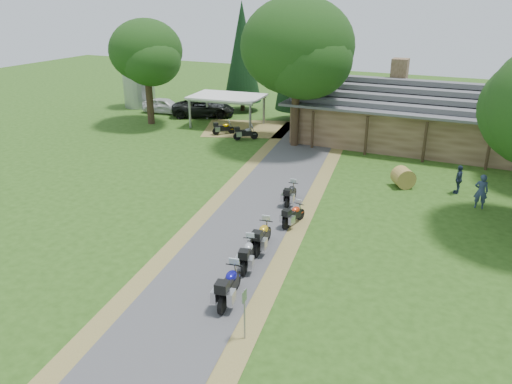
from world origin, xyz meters
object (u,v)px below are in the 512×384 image
at_px(car_dark_suv, 203,104).
at_px(motorcycle_row_d, 294,214).
at_px(car_white_sedan, 165,104).
at_px(motorcycle_carport_b, 246,132).
at_px(carport, 227,111).
at_px(motorcycle_row_c, 262,235).
at_px(silo, 138,75).
at_px(motorcycle_row_b, 248,253).
at_px(lodge, 434,114).
at_px(motorcycle_row_e, 291,193).
at_px(motorcycle_carport_a, 224,128).
at_px(motorcycle_row_a, 229,284).
at_px(hay_bale, 403,177).

distance_m(car_dark_suv, motorcycle_row_d, 24.67).
xyz_separation_m(car_white_sedan, motorcycle_carport_b, (11.16, -5.26, -0.32)).
relative_size(carport, motorcycle_carport_b, 3.48).
relative_size(car_white_sedan, motorcycle_row_c, 2.72).
height_order(silo, motorcycle_row_b, silo).
xyz_separation_m(lodge, motorcycle_row_e, (-5.72, -15.05, -1.84)).
xyz_separation_m(lodge, motorcycle_carport_a, (-15.86, -3.77, -1.88)).
xyz_separation_m(silo, motorcycle_row_d, (24.19, -19.98, -2.61)).
xyz_separation_m(silo, car_white_sedan, (4.09, -1.60, -2.27)).
bearing_deg(motorcycle_row_d, lodge, -3.55).
height_order(motorcycle_row_a, motorcycle_carport_a, motorcycle_row_a).
bearing_deg(motorcycle_carport_b, motorcycle_row_b, -103.46).
relative_size(carport, motorcycle_row_d, 3.54).
xyz_separation_m(motorcycle_row_a, motorcycle_carport_b, (-9.07, 20.38, -0.13)).
relative_size(motorcycle_row_b, motorcycle_row_c, 0.94).
bearing_deg(motorcycle_row_d, hay_bale, -17.17).
bearing_deg(lodge, motorcycle_row_c, -103.68).
relative_size(motorcycle_carport_a, motorcycle_carport_b, 0.95).
distance_m(motorcycle_row_a, motorcycle_row_d, 7.26).
xyz_separation_m(silo, motorcycle_row_e, (23.07, -17.44, -2.59)).
bearing_deg(motorcycle_row_b, motorcycle_row_a, 176.68).
height_order(motorcycle_row_a, motorcycle_row_b, motorcycle_row_a).
bearing_deg(motorcycle_row_c, carport, 24.93).
distance_m(carport, motorcycle_carport_a, 2.99).
xyz_separation_m(motorcycle_carport_b, hay_bale, (13.05, -5.46, -0.01)).
xyz_separation_m(carport, hay_bale, (16.43, -8.85, -0.73)).
relative_size(car_white_sedan, car_dark_suv, 0.88).
xyz_separation_m(lodge, motorcycle_row_c, (-5.00, -20.56, -1.75)).
xyz_separation_m(lodge, car_dark_suv, (-20.62, 1.16, -1.24)).
distance_m(car_dark_suv, motorcycle_row_b, 28.21).
bearing_deg(motorcycle_carport_a, car_white_sedan, 111.13).
distance_m(carport, car_white_sedan, 8.02).
relative_size(motorcycle_row_b, motorcycle_carport_a, 1.14).
bearing_deg(hay_bale, lodge, 87.24).
bearing_deg(car_dark_suv, carport, -145.83).
relative_size(carport, motorcycle_row_b, 3.21).
bearing_deg(carport, motorcycle_row_a, -67.04).
distance_m(silo, motorcycle_carport_a, 14.56).
relative_size(motorcycle_carport_b, hay_bale, 1.48).
bearing_deg(motorcycle_row_c, motorcycle_carport_a, 26.41).
relative_size(motorcycle_row_b, motorcycle_carport_b, 1.09).
bearing_deg(silo, motorcycle_row_d, -39.55).
bearing_deg(motorcycle_row_b, motorcycle_carport_b, 12.18).
relative_size(motorcycle_row_a, motorcycle_carport_b, 1.21).
bearing_deg(motorcycle_carport_a, hay_bale, -63.35).
distance_m(silo, motorcycle_row_a, 36.59).
distance_m(car_dark_suv, motorcycle_carport_b, 9.08).
distance_m(car_dark_suv, hay_bale, 23.01).
bearing_deg(motorcycle_row_e, motorcycle_row_a, -178.08).
bearing_deg(motorcycle_row_b, motorcycle_carport_a, 16.98).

